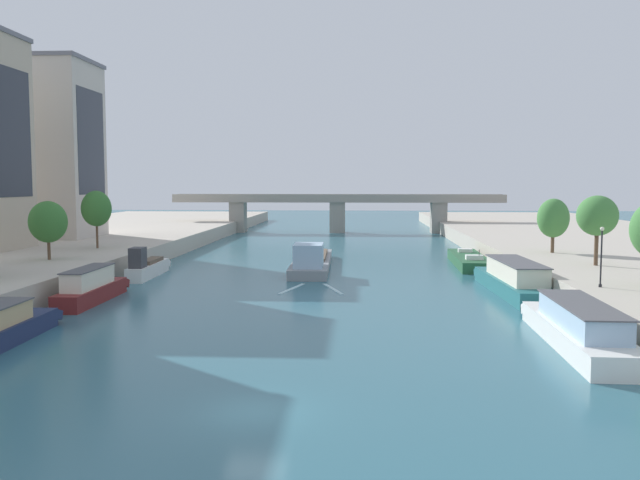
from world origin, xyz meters
name	(u,v)px	position (x,y,z in m)	size (l,w,h in m)	color
ground_plane	(256,412)	(0.00, 0.00, 0.00)	(400.00, 400.00, 0.00)	#2D6070
quay_left	(33,249)	(-36.81, 55.00, 1.06)	(36.00, 170.00, 2.12)	#B7AD9E
quay_right	(634,252)	(36.81, 55.00, 1.06)	(36.00, 170.00, 2.12)	#B7AD9E
barge_midriver	(312,260)	(-0.98, 45.26, 0.93)	(4.30, 22.06, 3.27)	gray
wake_behind_barge	(312,289)	(0.07, 31.69, 0.01)	(5.60, 5.94, 0.03)	#A0CCD6
moored_boat_left_gap_after	(91,288)	(-16.70, 24.19, 1.15)	(2.18, 11.31, 2.75)	maroon
moored_boat_left_near	(147,267)	(-16.75, 38.20, 0.98)	(1.92, 10.59, 3.21)	silver
moored_boat_right_near	(578,327)	(16.57, 11.95, 1.09)	(3.41, 15.71, 2.60)	silver
moored_boat_right_far	(514,280)	(17.13, 30.25, 1.19)	(3.83, 16.85, 2.84)	#23666B
moored_boat_right_upstream	(468,260)	(16.47, 49.70, 0.60)	(3.71, 16.29, 2.26)	#235633
tree_left_far	(48,222)	(-24.76, 34.20, 5.66)	(3.49, 3.49, 5.48)	brown
tree_left_end_of_row	(96,209)	(-24.62, 45.38, 6.46)	(3.25, 3.25, 6.31)	brown
tree_right_nearest	(597,216)	(24.70, 32.83, 6.43)	(3.48, 3.48, 6.07)	brown
tree_right_far	(553,218)	(23.98, 43.45, 5.67)	(3.21, 3.21, 5.56)	brown
lamppost_right_bank	(601,254)	(20.74, 20.37, 4.42)	(0.28, 0.28, 4.17)	black
building_left_corner	(35,149)	(-38.51, 60.03, 13.72)	(15.57, 10.97, 23.16)	#BCB2A8
bridge_far	(337,208)	(0.00, 98.98, 4.57)	(61.61, 4.40, 7.16)	gray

